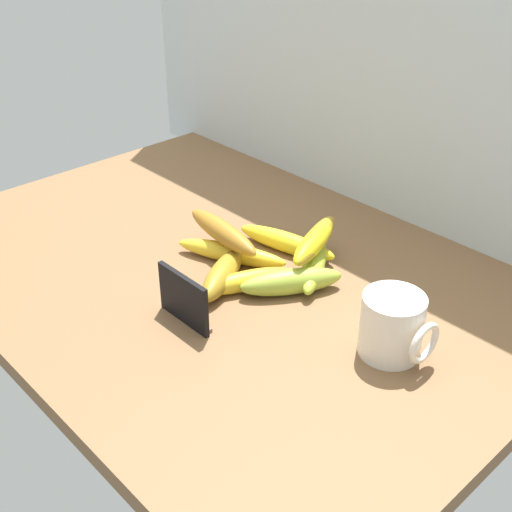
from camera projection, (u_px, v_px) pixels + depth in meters
The scene contains 13 objects.
counter_top at pixel (218, 275), 116.83cm from camera, with size 110.00×76.00×3.00cm, color brown.
back_wall at pixel (375, 43), 122.37cm from camera, with size 130.00×2.00×70.00cm, color silver.
chalkboard_sign at pixel (184, 301), 100.81cm from camera, with size 11.00×1.80×8.40cm.
coffee_mug at pixel (393, 326), 93.94cm from camera, with size 10.49×8.99×9.42cm.
banana_0 at pixel (286, 242), 120.06cm from camera, with size 19.61×3.66×3.66cm, color yellow.
banana_1 at pixel (230, 252), 117.26cm from camera, with size 20.33×3.46×3.46cm, color yellow.
banana_2 at pixel (314, 264), 113.50cm from camera, with size 18.19×3.82×3.82cm, color #A8C235.
banana_3 at pixel (291, 282), 108.41cm from camera, with size 17.09×4.26×4.26cm, color #9DB73A.
banana_4 at pixel (245, 281), 109.35cm from camera, with size 16.10×3.40×3.40cm, color yellow.
banana_5 at pixel (222, 275), 110.21cm from camera, with size 15.47×4.20×4.20cm, color olive.
banana_6 at pixel (316, 240), 113.22cm from camera, with size 17.25×3.50×3.50cm, color #B08D20.
banana_7 at pixel (223, 232), 116.14cm from camera, with size 19.27×3.72×3.72cm, color #A47022.
banana_8 at pixel (314, 242), 112.42cm from camera, with size 15.44×3.61×3.61cm, color yellow.
Camera 1 is at (76.41, -62.34, 64.59)cm, focal length 46.93 mm.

